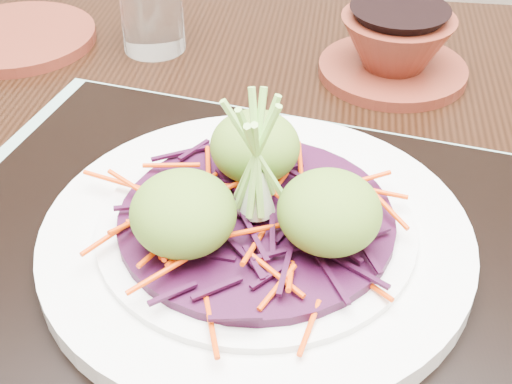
{
  "coord_description": "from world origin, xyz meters",
  "views": [
    {
      "loc": [
        -0.03,
        -0.45,
        1.11
      ],
      "look_at": [
        -0.03,
        -0.08,
        0.82
      ],
      "focal_mm": 50.0,
      "sensor_mm": 36.0,
      "label": 1
    }
  ],
  "objects_px": {
    "serving_tray": "(256,257)",
    "white_plate": "(256,236)",
    "dining_table": "(256,287)",
    "terracotta_side_plate": "(18,37)",
    "terracotta_bowl_set": "(395,50)",
    "water_glass": "(151,7)"
  },
  "relations": [
    {
      "from": "serving_tray",
      "to": "white_plate",
      "type": "bearing_deg",
      "value": -161.07
    },
    {
      "from": "dining_table",
      "to": "serving_tray",
      "type": "height_order",
      "value": "serving_tray"
    },
    {
      "from": "terracotta_side_plate",
      "to": "terracotta_bowl_set",
      "type": "xyz_separation_m",
      "value": [
        0.39,
        -0.08,
        0.02
      ]
    },
    {
      "from": "white_plate",
      "to": "water_glass",
      "type": "xyz_separation_m",
      "value": [
        -0.1,
        0.34,
        0.01
      ]
    },
    {
      "from": "serving_tray",
      "to": "dining_table",
      "type": "bearing_deg",
      "value": 108.46
    },
    {
      "from": "serving_tray",
      "to": "white_plate",
      "type": "height_order",
      "value": "white_plate"
    },
    {
      "from": "white_plate",
      "to": "terracotta_bowl_set",
      "type": "relative_size",
      "value": 1.61
    },
    {
      "from": "serving_tray",
      "to": "terracotta_side_plate",
      "type": "bearing_deg",
      "value": 144.28
    },
    {
      "from": "dining_table",
      "to": "water_glass",
      "type": "distance_m",
      "value": 0.31
    },
    {
      "from": "terracotta_side_plate",
      "to": "serving_tray",
      "type": "bearing_deg",
      "value": -54.65
    },
    {
      "from": "white_plate",
      "to": "terracotta_bowl_set",
      "type": "bearing_deg",
      "value": 63.46
    },
    {
      "from": "dining_table",
      "to": "white_plate",
      "type": "relative_size",
      "value": 4.65
    },
    {
      "from": "white_plate",
      "to": "terracotta_side_plate",
      "type": "relative_size",
      "value": 1.72
    },
    {
      "from": "serving_tray",
      "to": "terracotta_bowl_set",
      "type": "xyz_separation_m",
      "value": [
        0.14,
        0.28,
        0.01
      ]
    },
    {
      "from": "dining_table",
      "to": "terracotta_side_plate",
      "type": "distance_m",
      "value": 0.39
    },
    {
      "from": "serving_tray",
      "to": "white_plate",
      "type": "relative_size",
      "value": 1.54
    },
    {
      "from": "water_glass",
      "to": "terracotta_bowl_set",
      "type": "height_order",
      "value": "water_glass"
    },
    {
      "from": "dining_table",
      "to": "serving_tray",
      "type": "xyz_separation_m",
      "value": [
        -0.0,
        -0.08,
        0.11
      ]
    },
    {
      "from": "terracotta_bowl_set",
      "to": "water_glass",
      "type": "bearing_deg",
      "value": 165.72
    },
    {
      "from": "terracotta_side_plate",
      "to": "white_plate",
      "type": "bearing_deg",
      "value": -54.65
    },
    {
      "from": "dining_table",
      "to": "serving_tray",
      "type": "bearing_deg",
      "value": -81.95
    },
    {
      "from": "white_plate",
      "to": "water_glass",
      "type": "distance_m",
      "value": 0.36
    }
  ]
}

